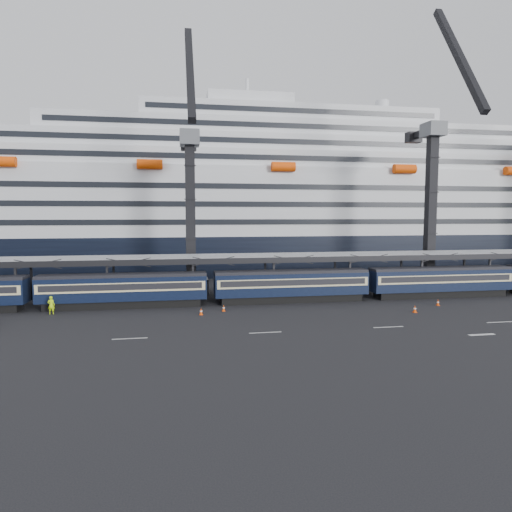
{
  "coord_description": "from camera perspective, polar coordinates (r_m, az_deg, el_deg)",
  "views": [
    {
      "loc": [
        -21.76,
        -44.04,
        10.73
      ],
      "look_at": [
        -12.46,
        10.0,
        5.75
      ],
      "focal_mm": 32.0,
      "sensor_mm": 36.0,
      "label": 1
    }
  ],
  "objects": [
    {
      "name": "traffic_cone_b",
      "position": [
        49.63,
        -6.88,
        -6.89
      ],
      "size": [
        0.38,
        0.38,
        0.76
      ],
      "color": "#F24907",
      "rests_on": "ground"
    },
    {
      "name": "crane_dark_near",
      "position": [
        62.67,
        -8.2,
        6.23
      ],
      "size": [
        4.5,
        17.75,
        35.08
      ],
      "color": "#515459",
      "rests_on": "ground"
    },
    {
      "name": "canopy",
      "position": [
        62.22,
        10.74,
        0.05
      ],
      "size": [
        130.0,
        6.25,
        5.53
      ],
      "color": "gray",
      "rests_on": "ground"
    },
    {
      "name": "ground",
      "position": [
        50.28,
        16.27,
        -7.34
      ],
      "size": [
        260.0,
        260.0,
        0.0
      ],
      "primitive_type": "plane",
      "color": "black",
      "rests_on": "ground"
    },
    {
      "name": "lane_markings",
      "position": [
        50.16,
        27.43,
        -7.74
      ],
      "size": [
        111.0,
        4.27,
        0.02
      ],
      "color": "beige",
      "rests_on": "ground"
    },
    {
      "name": "train",
      "position": [
        57.32,
        7.73,
        -3.42
      ],
      "size": [
        133.05,
        3.0,
        4.05
      ],
      "color": "black",
      "rests_on": "ground"
    },
    {
      "name": "worker",
      "position": [
        54.18,
        -24.23,
        -5.62
      ],
      "size": [
        0.73,
        0.48,
        2.0
      ],
      "primitive_type": "imported",
      "rotation": [
        0.0,
        0.0,
        3.14
      ],
      "color": "#C8FF0D",
      "rests_on": "ground"
    },
    {
      "name": "traffic_cone_e",
      "position": [
        58.39,
        21.79,
        -5.41
      ],
      "size": [
        0.37,
        0.37,
        0.74
      ],
      "color": "#F24907",
      "rests_on": "ground"
    },
    {
      "name": "crane_dark_mid",
      "position": [
        71.8,
        21.2,
        6.94
      ],
      "size": [
        4.5,
        18.24,
        39.64
      ],
      "color": "#515459",
      "rests_on": "ground"
    },
    {
      "name": "cruise_ship",
      "position": [
        92.38,
        3.19,
        6.18
      ],
      "size": [
        214.09,
        28.84,
        34.0
      ],
      "color": "black",
      "rests_on": "ground"
    },
    {
      "name": "traffic_cone_d",
      "position": [
        53.41,
        19.24,
        -6.24
      ],
      "size": [
        0.42,
        0.42,
        0.83
      ],
      "color": "#F24907",
      "rests_on": "ground"
    },
    {
      "name": "traffic_cone_c",
      "position": [
        51.24,
        -4.06,
        -6.51
      ],
      "size": [
        0.36,
        0.36,
        0.71
      ],
      "color": "#F24907",
      "rests_on": "ground"
    }
  ]
}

